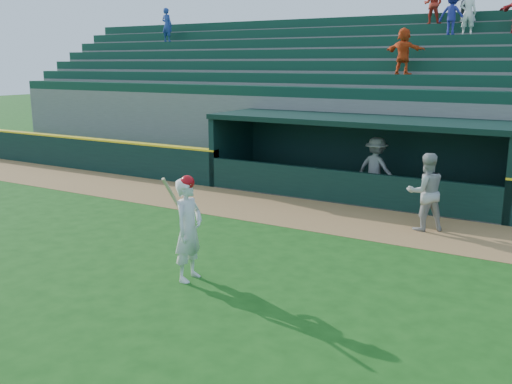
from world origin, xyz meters
TOP-DOWN VIEW (x-y plane):
  - ground at (0.00, 0.00)m, footprint 120.00×120.00m
  - warning_track at (0.00, 4.90)m, footprint 40.00×3.00m
  - field_wall_left at (-12.25, 6.55)m, footprint 15.50×0.30m
  - wall_stripe_left at (-12.25, 6.55)m, footprint 15.50×0.32m
  - dugout_player_front at (2.87, 4.99)m, footprint 1.20×1.15m
  - dugout_player_inside at (0.68, 7.63)m, footprint 1.36×0.96m
  - dugout at (0.00, 8.00)m, footprint 9.40×2.80m
  - stands at (0.04, 12.57)m, footprint 34.50×6.25m
  - batter_at_plate at (-0.13, -0.70)m, footprint 0.53×0.87m

SIDE VIEW (x-z plane):
  - ground at x=0.00m, z-range 0.00..0.00m
  - warning_track at x=0.00m, z-range 0.00..0.01m
  - field_wall_left at x=-12.25m, z-range 0.00..1.20m
  - dugout_player_inside at x=0.68m, z-range 0.00..1.91m
  - dugout_player_front at x=2.87m, z-range 0.00..1.95m
  - batter_at_plate at x=-0.13m, z-range -0.01..2.06m
  - wall_stripe_left at x=-12.25m, z-range 1.20..1.26m
  - dugout at x=0.00m, z-range 0.13..2.59m
  - stands at x=0.04m, z-range -1.13..5.93m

